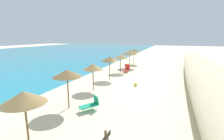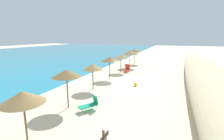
{
  "view_description": "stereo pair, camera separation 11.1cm",
  "coord_description": "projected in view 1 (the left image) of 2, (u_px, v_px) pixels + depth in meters",
  "views": [
    {
      "loc": [
        -17.66,
        -5.06,
        5.01
      ],
      "look_at": [
        0.59,
        1.87,
        1.03
      ],
      "focal_mm": 26.45,
      "sensor_mm": 36.0,
      "label": 1
    },
    {
      "loc": [
        -17.62,
        -5.17,
        5.01
      ],
      "look_at": [
        0.59,
        1.87,
        1.03
      ],
      "focal_mm": 26.45,
      "sensor_mm": 36.0,
      "label": 2
    }
  ],
  "objects": [
    {
      "name": "ground_plane",
      "position": [
        125.0,
        81.0,
        18.94
      ],
      "size": [
        160.0,
        160.0,
        0.0
      ],
      "primitive_type": "plane",
      "color": "beige"
    },
    {
      "name": "dune_ridge",
      "position": [
        218.0,
        89.0,
        12.5
      ],
      "size": [
        54.98,
        4.5,
        2.14
      ],
      "primitive_type": "ellipsoid",
      "rotation": [
        0.0,
        0.0,
        0.0
      ],
      "color": "beige",
      "rests_on": "ground_plane"
    },
    {
      "name": "beach_umbrella_0",
      "position": [
        24.0,
        97.0,
        7.71
      ],
      "size": [
        2.07,
        2.07,
        2.51
      ],
      "color": "brown",
      "rests_on": "ground_plane"
    },
    {
      "name": "beach_umbrella_1",
      "position": [
        67.0,
        73.0,
        11.34
      ],
      "size": [
        2.02,
        2.02,
        2.78
      ],
      "color": "brown",
      "rests_on": "ground_plane"
    },
    {
      "name": "beach_umbrella_2",
      "position": [
        93.0,
        67.0,
        15.43
      ],
      "size": [
        1.91,
        1.91,
        2.52
      ],
      "color": "brown",
      "rests_on": "ground_plane"
    },
    {
      "name": "beach_umbrella_3",
      "position": [
        110.0,
        59.0,
        19.26
      ],
      "size": [
        2.08,
        2.08,
        2.68
      ],
      "color": "brown",
      "rests_on": "ground_plane"
    },
    {
      "name": "beach_umbrella_4",
      "position": [
        121.0,
        57.0,
        23.02
      ],
      "size": [
        2.1,
        2.1,
        2.53
      ],
      "color": "brown",
      "rests_on": "ground_plane"
    },
    {
      "name": "beach_umbrella_5",
      "position": [
        130.0,
        52.0,
        26.56
      ],
      "size": [
        2.59,
        2.59,
        2.8
      ],
      "color": "brown",
      "rests_on": "ground_plane"
    },
    {
      "name": "beach_umbrella_6",
      "position": [
        134.0,
        51.0,
        30.19
      ],
      "size": [
        2.46,
        2.46,
        2.74
      ],
      "color": "brown",
      "rests_on": "ground_plane"
    },
    {
      "name": "lounge_chair_0",
      "position": [
        91.0,
        104.0,
        11.38
      ],
      "size": [
        1.43,
        1.22,
        0.97
      ],
      "rotation": [
        0.0,
        0.0,
        0.98
      ],
      "color": "#199972",
      "rests_on": "ground_plane"
    },
    {
      "name": "lounge_chair_1",
      "position": [
        127.0,
        69.0,
        23.62
      ],
      "size": [
        1.47,
        0.7,
        1.12
      ],
      "rotation": [
        0.0,
        0.0,
        1.55
      ],
      "color": "red",
      "rests_on": "ground_plane"
    },
    {
      "name": "beach_ball",
      "position": [
        136.0,
        84.0,
        16.89
      ],
      "size": [
        0.37,
        0.37,
        0.37
      ],
      "primitive_type": "sphere",
      "color": "yellow",
      "rests_on": "ground_plane"
    }
  ]
}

